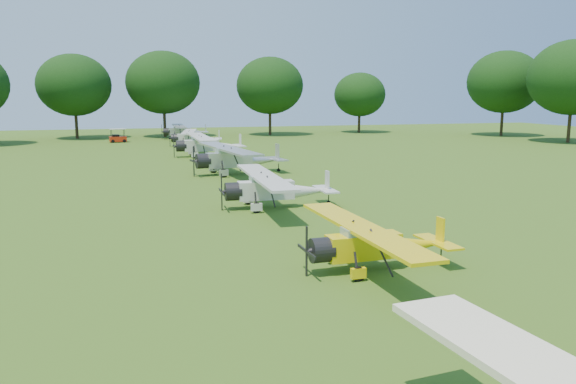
{
  "coord_description": "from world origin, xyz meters",
  "views": [
    {
      "loc": [
        -7.23,
        -31.02,
        6.38
      ],
      "look_at": [
        0.5,
        -3.48,
        1.4
      ],
      "focal_mm": 35.0,
      "sensor_mm": 36.0,
      "label": 1
    }
  ],
  "objects_px": {
    "aircraft_2": "(374,241)",
    "aircraft_4": "(236,157)",
    "aircraft_7": "(183,130)",
    "golf_cart": "(118,138)",
    "aircraft_3": "(274,187)",
    "aircraft_6": "(194,137)",
    "aircraft_5": "(207,143)"
  },
  "relations": [
    {
      "from": "aircraft_3",
      "to": "aircraft_7",
      "type": "height_order",
      "value": "aircraft_7"
    },
    {
      "from": "aircraft_6",
      "to": "aircraft_7",
      "type": "bearing_deg",
      "value": 100.08
    },
    {
      "from": "aircraft_4",
      "to": "aircraft_7",
      "type": "distance_m",
      "value": 38.48
    },
    {
      "from": "aircraft_3",
      "to": "aircraft_6",
      "type": "bearing_deg",
      "value": 91.61
    },
    {
      "from": "aircraft_4",
      "to": "golf_cart",
      "type": "relative_size",
      "value": 5.23
    },
    {
      "from": "golf_cart",
      "to": "aircraft_6",
      "type": "bearing_deg",
      "value": -51.34
    },
    {
      "from": "aircraft_2",
      "to": "aircraft_4",
      "type": "xyz_separation_m",
      "value": [
        -0.33,
        26.22,
        0.33
      ]
    },
    {
      "from": "aircraft_4",
      "to": "aircraft_6",
      "type": "distance_m",
      "value": 26.06
    },
    {
      "from": "aircraft_2",
      "to": "aircraft_3",
      "type": "distance_m",
      "value": 12.13
    },
    {
      "from": "aircraft_5",
      "to": "aircraft_7",
      "type": "xyz_separation_m",
      "value": [
        -0.14,
        24.64,
        -0.12
      ]
    },
    {
      "from": "aircraft_7",
      "to": "golf_cart",
      "type": "bearing_deg",
      "value": -156.35
    },
    {
      "from": "aircraft_4",
      "to": "aircraft_5",
      "type": "xyz_separation_m",
      "value": [
        -0.51,
        13.83,
        -0.04
      ]
    },
    {
      "from": "aircraft_7",
      "to": "aircraft_5",
      "type": "bearing_deg",
      "value": -88.82
    },
    {
      "from": "aircraft_5",
      "to": "aircraft_7",
      "type": "height_order",
      "value": "aircraft_5"
    },
    {
      "from": "aircraft_2",
      "to": "aircraft_7",
      "type": "xyz_separation_m",
      "value": [
        -0.98,
        64.69,
        0.17
      ]
    },
    {
      "from": "aircraft_3",
      "to": "aircraft_7",
      "type": "distance_m",
      "value": 52.59
    },
    {
      "from": "aircraft_5",
      "to": "aircraft_7",
      "type": "distance_m",
      "value": 24.64
    },
    {
      "from": "aircraft_4",
      "to": "aircraft_5",
      "type": "height_order",
      "value": "aircraft_4"
    },
    {
      "from": "aircraft_3",
      "to": "aircraft_5",
      "type": "bearing_deg",
      "value": 91.71
    },
    {
      "from": "aircraft_3",
      "to": "aircraft_4",
      "type": "distance_m",
      "value": 14.12
    },
    {
      "from": "aircraft_3",
      "to": "aircraft_4",
      "type": "bearing_deg",
      "value": 89.91
    },
    {
      "from": "aircraft_2",
      "to": "aircraft_7",
      "type": "bearing_deg",
      "value": 88.72
    },
    {
      "from": "aircraft_6",
      "to": "aircraft_7",
      "type": "relative_size",
      "value": 0.97
    },
    {
      "from": "aircraft_3",
      "to": "aircraft_4",
      "type": "height_order",
      "value": "aircraft_4"
    },
    {
      "from": "aircraft_3",
      "to": "aircraft_6",
      "type": "xyz_separation_m",
      "value": [
        -0.12,
        40.17,
        -0.01
      ]
    },
    {
      "from": "aircraft_2",
      "to": "aircraft_4",
      "type": "height_order",
      "value": "aircraft_4"
    },
    {
      "from": "aircraft_3",
      "to": "aircraft_5",
      "type": "relative_size",
      "value": 0.89
    },
    {
      "from": "aircraft_5",
      "to": "aircraft_6",
      "type": "distance_m",
      "value": 12.22
    },
    {
      "from": "aircraft_4",
      "to": "aircraft_2",
      "type": "bearing_deg",
      "value": -97.44
    },
    {
      "from": "aircraft_4",
      "to": "aircraft_7",
      "type": "relative_size",
      "value": 1.14
    },
    {
      "from": "aircraft_3",
      "to": "aircraft_7",
      "type": "bearing_deg",
      "value": 91.74
    },
    {
      "from": "aircraft_4",
      "to": "aircraft_7",
      "type": "xyz_separation_m",
      "value": [
        -0.65,
        38.47,
        -0.16
      ]
    }
  ]
}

